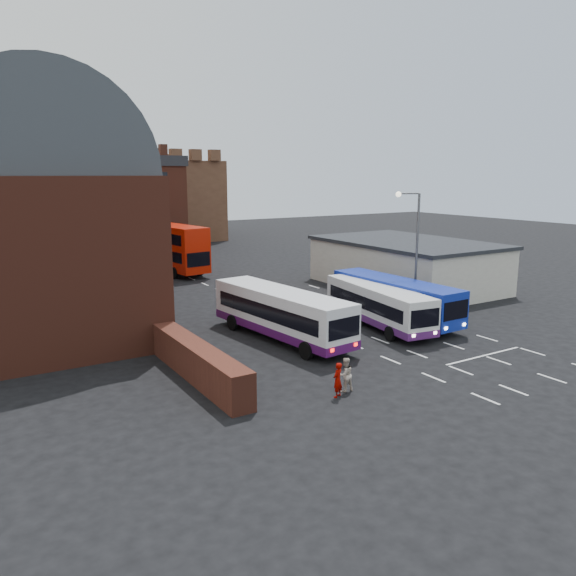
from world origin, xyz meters
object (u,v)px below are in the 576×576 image
bus_white_inbound (378,303)px  bus_white_outbound (281,311)px  pedestrian_beige (345,375)px  bus_red_double (167,247)px  pedestrian_red (338,380)px  bus_blue (395,297)px  street_lamp (413,241)px

bus_white_inbound → bus_white_outbound: bearing=1.0°
bus_white_inbound → pedestrian_beige: bearing=50.0°
pedestrian_beige → bus_white_outbound: bearing=-99.3°
bus_red_double → pedestrian_red: (-5.06, -36.49, -1.83)m
bus_white_outbound → bus_blue: bus_white_outbound is taller
pedestrian_red → bus_blue: bearing=-167.3°
street_lamp → bus_white_inbound: bearing=-162.6°
bus_white_inbound → pedestrian_beige: bus_white_inbound is taller
bus_white_outbound → street_lamp: size_ratio=1.29×
bus_white_inbound → pedestrian_red: size_ratio=6.27×
bus_red_double → street_lamp: (8.88, -26.66, 2.71)m
bus_blue → bus_red_double: 28.30m
bus_blue → pedestrian_beige: bearing=37.1°
bus_red_double → pedestrian_beige: 36.43m
bus_blue → pedestrian_red: (-11.61, -8.97, -0.90)m
street_lamp → pedestrian_beige: 16.88m
bus_white_inbound → pedestrian_red: 12.86m
bus_red_double → pedestrian_beige: bus_red_double is taller
bus_red_double → bus_white_outbound: bearing=76.8°
bus_white_outbound → bus_white_inbound: bus_white_outbound is taller
bus_white_inbound → bus_blue: bearing=-158.4°
street_lamp → pedestrian_red: street_lamp is taller
bus_red_double → pedestrian_beige: bearing=75.2°
bus_white_outbound → bus_blue: size_ratio=1.07×
bus_red_double → pedestrian_beige: (-4.34, -36.12, -1.83)m
street_lamp → pedestrian_beige: (-13.22, -9.46, -4.54)m
bus_white_outbound → bus_blue: bearing=-8.2°
pedestrian_red → street_lamp: bearing=-169.8°
bus_blue → bus_red_double: (-6.55, 27.52, 0.93)m
bus_blue → pedestrian_red: 14.70m
bus_white_inbound → street_lamp: street_lamp is taller
bus_white_outbound → street_lamp: bearing=-3.5°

